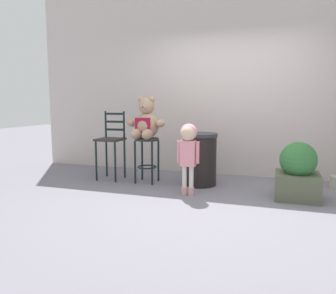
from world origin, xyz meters
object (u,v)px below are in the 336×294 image
trash_bin (199,159)px  teddy_bear (146,123)px  bar_chair_empty (111,142)px  planter_with_shrub (298,173)px  child_walking (188,144)px  bar_stool_with_teddy (147,151)px

trash_bin → teddy_bear: bearing=-170.0°
bar_chair_empty → planter_with_shrub: (2.87, -0.27, -0.27)m
child_walking → trash_bin: child_walking is taller
teddy_bear → child_walking: teddy_bear is taller
teddy_bear → bar_chair_empty: teddy_bear is taller
child_walking → teddy_bear: bearing=89.4°
bar_chair_empty → bar_stool_with_teddy: bearing=-4.3°
child_walking → bar_chair_empty: bar_chair_empty is taller
teddy_bear → planter_with_shrub: size_ratio=0.86×
child_walking → planter_with_shrub: size_ratio=1.30×
teddy_bear → trash_bin: bearing=10.0°
teddy_bear → child_walking: (0.81, -0.48, -0.24)m
bar_stool_with_teddy → bar_chair_empty: (-0.65, 0.05, 0.11)m
trash_bin → planter_with_shrub: trash_bin is taller
bar_chair_empty → planter_with_shrub: bar_chair_empty is taller
planter_with_shrub → bar_chair_empty: bearing=174.7°
teddy_bear → planter_with_shrub: bearing=-4.8°
bar_stool_with_teddy → bar_chair_empty: bar_chair_empty is taller
bar_stool_with_teddy → planter_with_shrub: bearing=-5.6°
teddy_bear → bar_stool_with_teddy: bearing=90.0°
trash_bin → bar_chair_empty: bearing=-177.5°
bar_chair_empty → planter_with_shrub: bearing=-5.3°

